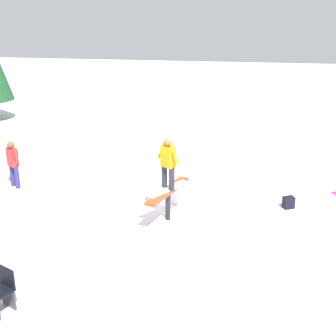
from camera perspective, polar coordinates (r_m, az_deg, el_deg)
The scene contains 7 objects.
ground_plane at distance 12.65m, azimuth 0.00°, elevation -6.26°, with size 60.00×60.00×0.00m, color white.
rail_feature at distance 12.33m, azimuth 0.00°, elevation -3.27°, with size 1.98×0.94×0.87m.
snow_kicker_ramp at distance 13.98m, azimuth 3.45°, elevation -2.19°, with size 1.80×1.50×0.60m, color white.
main_rider_on_rail at distance 12.01m, azimuth 0.00°, elevation 0.51°, with size 1.27×1.08×1.42m.
bystander_red at distance 15.12m, azimuth -18.38°, elevation 0.73°, with size 0.45×0.60×1.49m.
folding_chair at distance 9.68m, azimuth -19.61°, elevation -14.07°, with size 0.59×0.59×0.88m.
backpack_on_snow at distance 13.63m, azimuth 14.48°, elevation -4.09°, with size 0.30×0.22×0.34m, color black.
Camera 1 is at (11.15, 1.58, 5.76)m, focal length 50.00 mm.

